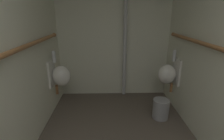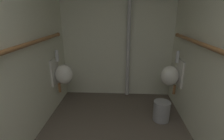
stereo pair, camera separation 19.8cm
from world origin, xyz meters
name	(u,v)px [view 2 (the right image)]	position (x,y,z in m)	size (l,w,h in m)	color
wall_left	(2,44)	(-1.09, 1.67, 1.31)	(0.06, 3.46, 2.62)	beige
wall_back	(118,30)	(0.00, 3.37, 1.31)	(2.24, 0.06, 2.62)	beige
urinal_left_mid	(63,74)	(-0.91, 2.76, 0.62)	(0.32, 0.30, 0.76)	silver
urinal_right_mid	(171,75)	(0.91, 2.79, 0.62)	(0.32, 0.30, 0.76)	silver
supply_pipe_left	(10,50)	(-1.00, 1.64, 1.26)	(0.06, 2.71, 0.06)	#936038
supply_pipe_right	(222,52)	(1.00, 1.66, 1.26)	(0.06, 2.73, 0.06)	#936038
standpipe_back_wall	(129,30)	(0.21, 3.26, 1.31)	(0.07, 0.07, 2.57)	#B2B2B2
waste_bin	(161,111)	(0.72, 2.44, 0.16)	(0.25, 0.25, 0.31)	gray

